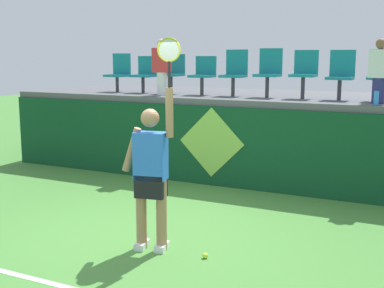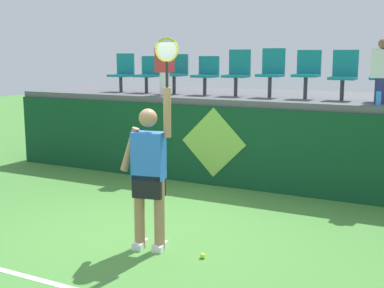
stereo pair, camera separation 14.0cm
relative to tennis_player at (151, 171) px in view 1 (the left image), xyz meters
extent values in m
plane|color=#478438|center=(-0.25, 0.34, -0.98)|extent=(40.00, 40.00, 0.00)
cube|color=#0F4223|center=(-0.25, 3.27, -0.25)|extent=(10.00, 0.20, 1.45)
cube|color=#56565B|center=(-0.25, 4.79, 0.53)|extent=(10.00, 3.15, 0.12)
cube|color=white|center=(-0.25, -1.30, -0.97)|extent=(9.00, 0.08, 0.01)
cube|color=white|center=(-0.13, -0.03, -0.94)|extent=(0.17, 0.28, 0.08)
cube|color=white|center=(0.12, 0.02, -0.94)|extent=(0.17, 0.28, 0.08)
cylinder|color=#A87A56|center=(-0.13, -0.03, -0.54)|extent=(0.13, 0.13, 0.88)
cylinder|color=#A87A56|center=(0.12, 0.02, -0.54)|extent=(0.13, 0.13, 0.88)
cube|color=black|center=(-0.01, 0.00, -0.18)|extent=(0.40, 0.29, 0.28)
cube|color=blue|center=(-0.01, 0.00, 0.19)|extent=(0.42, 0.29, 0.57)
sphere|color=#A87A56|center=(-0.01, 0.00, 0.64)|extent=(0.22, 0.22, 0.22)
cylinder|color=#A87A56|center=(-0.24, -0.05, 0.25)|extent=(0.27, 0.14, 0.55)
cylinder|color=#A87A56|center=(0.23, 0.05, 0.71)|extent=(0.09, 0.09, 0.58)
cylinder|color=black|center=(0.23, 0.05, 1.15)|extent=(0.03, 0.03, 0.30)
torus|color=gold|center=(0.23, 0.05, 1.43)|extent=(0.28, 0.08, 0.28)
ellipsoid|color=silver|center=(0.23, 0.05, 1.43)|extent=(0.24, 0.06, 0.24)
sphere|color=#D1E533|center=(0.71, 0.02, -0.94)|extent=(0.07, 0.07, 0.07)
cylinder|color=#338CE5|center=(2.12, 3.39, 0.71)|extent=(0.08, 0.08, 0.22)
cylinder|color=#38383D|center=(-3.26, 4.05, 0.76)|extent=(0.07, 0.07, 0.32)
cube|color=#147F89|center=(-3.26, 4.05, 0.94)|extent=(0.44, 0.42, 0.05)
cube|color=#147F89|center=(-3.26, 4.24, 1.19)|extent=(0.44, 0.04, 0.45)
cylinder|color=#38383D|center=(-2.61, 4.05, 0.76)|extent=(0.07, 0.07, 0.33)
cube|color=#147F89|center=(-2.61, 4.05, 0.95)|extent=(0.44, 0.42, 0.05)
cube|color=#147F89|center=(-2.61, 4.24, 1.17)|extent=(0.44, 0.04, 0.38)
cylinder|color=#38383D|center=(-1.94, 4.05, 0.78)|extent=(0.07, 0.07, 0.36)
cube|color=#147F89|center=(-1.94, 4.05, 0.98)|extent=(0.44, 0.42, 0.05)
cube|color=#147F89|center=(-1.94, 4.24, 1.20)|extent=(0.44, 0.04, 0.39)
cylinder|color=#38383D|center=(-1.24, 4.05, 0.77)|extent=(0.07, 0.07, 0.35)
cube|color=#147F89|center=(-1.24, 4.05, 0.97)|extent=(0.44, 0.42, 0.05)
cube|color=#147F89|center=(-1.24, 4.24, 1.18)|extent=(0.44, 0.04, 0.37)
cylinder|color=#38383D|center=(-0.58, 4.05, 0.77)|extent=(0.07, 0.07, 0.36)
cube|color=#147F89|center=(-0.58, 4.05, 0.98)|extent=(0.44, 0.42, 0.05)
cube|color=#147F89|center=(-0.58, 4.24, 1.24)|extent=(0.44, 0.04, 0.48)
cylinder|color=#38383D|center=(0.11, 4.05, 0.79)|extent=(0.07, 0.07, 0.39)
cube|color=#147F89|center=(0.11, 4.05, 1.01)|extent=(0.44, 0.42, 0.05)
cube|color=#147F89|center=(0.11, 4.24, 1.27)|extent=(0.44, 0.04, 0.47)
cylinder|color=#38383D|center=(0.78, 4.05, 0.79)|extent=(0.07, 0.07, 0.40)
cube|color=#147F89|center=(0.78, 4.05, 1.02)|extent=(0.44, 0.42, 0.05)
cube|color=#147F89|center=(0.78, 4.24, 1.25)|extent=(0.44, 0.04, 0.43)
cylinder|color=#38383D|center=(1.43, 4.05, 0.77)|extent=(0.07, 0.07, 0.36)
cube|color=#147F89|center=(1.43, 4.05, 0.98)|extent=(0.44, 0.42, 0.05)
cube|color=#147F89|center=(1.43, 4.24, 1.24)|extent=(0.44, 0.04, 0.47)
cylinder|color=#38383D|center=(2.11, 4.05, 0.78)|extent=(0.07, 0.07, 0.37)
cube|color=#147F89|center=(2.11, 4.05, 0.99)|extent=(0.44, 0.42, 0.05)
cube|color=#147F89|center=(2.11, 4.24, 1.25)|extent=(0.44, 0.04, 0.46)
cylinder|color=navy|center=(2.11, 3.72, 0.80)|extent=(0.20, 0.20, 0.42)
cube|color=white|center=(2.11, 3.72, 1.24)|extent=(0.34, 0.20, 0.46)
sphere|color=brown|center=(2.11, 3.72, 1.56)|extent=(0.18, 0.18, 0.18)
cylinder|color=white|center=(-1.94, 3.68, 0.82)|extent=(0.20, 0.20, 0.45)
cube|color=red|center=(-1.94, 3.68, 1.28)|extent=(0.34, 0.20, 0.47)
sphere|color=beige|center=(-1.94, 3.68, 1.61)|extent=(0.18, 0.18, 0.18)
cube|color=#0F4223|center=(-0.63, 3.16, -0.98)|extent=(0.90, 0.01, 0.00)
plane|color=#8CC64C|center=(-0.63, 3.16, -0.18)|extent=(1.27, 0.00, 1.27)
camera|label=1|loc=(3.08, -5.12, 1.37)|focal=47.65mm
camera|label=2|loc=(3.20, -5.05, 1.37)|focal=47.65mm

